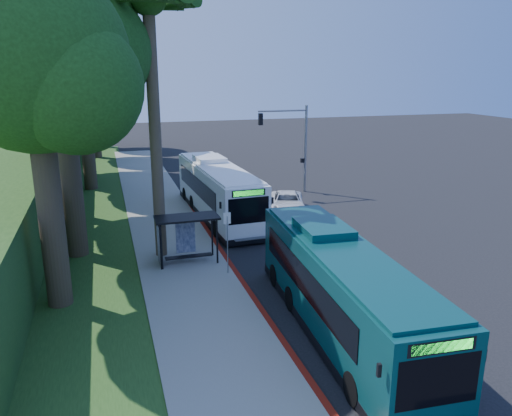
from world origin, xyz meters
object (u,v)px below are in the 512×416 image
object	(u,v)px
teal_bus	(340,288)
pickup	(287,203)
bus_shelter	(182,230)
white_bus	(218,190)

from	to	relation	value
teal_bus	pickup	distance (m)	16.69
bus_shelter	teal_bus	xyz separation A→B (m)	(4.58, -8.69, 0.01)
teal_bus	white_bus	bearing A→B (deg)	96.81
bus_shelter	white_bus	world-z (taller)	white_bus
bus_shelter	pickup	bearing A→B (deg)	41.27
pickup	white_bus	bearing A→B (deg)	-167.53
bus_shelter	pickup	size ratio (longest dim) A/B	0.64
white_bus	pickup	xyz separation A→B (m)	(4.87, -0.47, -1.17)
bus_shelter	teal_bus	distance (m)	9.82
white_bus	teal_bus	xyz separation A→B (m)	(0.92, -16.64, -0.04)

